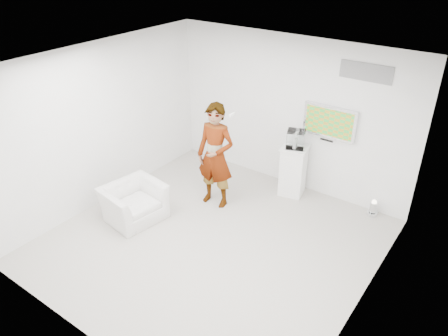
{
  "coord_description": "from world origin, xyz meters",
  "views": [
    {
      "loc": [
        3.58,
        -4.64,
        4.64
      ],
      "look_at": [
        -0.19,
        0.6,
        1.08
      ],
      "focal_mm": 35.0,
      "sensor_mm": 36.0,
      "label": 1
    }
  ],
  "objects_px": {
    "floor_uplight": "(373,208)",
    "armchair": "(134,202)",
    "pedestal": "(293,170)",
    "tv": "(330,122)",
    "person": "(216,156)"
  },
  "relations": [
    {
      "from": "pedestal",
      "to": "floor_uplight",
      "type": "distance_m",
      "value": 1.63
    },
    {
      "from": "person",
      "to": "tv",
      "type": "bearing_deg",
      "value": 37.2
    },
    {
      "from": "tv",
      "to": "armchair",
      "type": "xyz_separation_m",
      "value": [
        -2.41,
        -2.72,
        -1.22
      ]
    },
    {
      "from": "armchair",
      "to": "pedestal",
      "type": "xyz_separation_m",
      "value": [
        1.91,
        2.43,
        0.18
      ]
    },
    {
      "from": "armchair",
      "to": "pedestal",
      "type": "distance_m",
      "value": 3.09
    },
    {
      "from": "tv",
      "to": "person",
      "type": "bearing_deg",
      "value": -136.4
    },
    {
      "from": "tv",
      "to": "person",
      "type": "height_order",
      "value": "person"
    },
    {
      "from": "floor_uplight",
      "to": "pedestal",
      "type": "bearing_deg",
      "value": -173.59
    },
    {
      "from": "floor_uplight",
      "to": "armchair",
      "type": "bearing_deg",
      "value": -143.19
    },
    {
      "from": "tv",
      "to": "pedestal",
      "type": "relative_size",
      "value": 0.99
    },
    {
      "from": "pedestal",
      "to": "floor_uplight",
      "type": "bearing_deg",
      "value": 6.41
    },
    {
      "from": "person",
      "to": "armchair",
      "type": "height_order",
      "value": "person"
    },
    {
      "from": "armchair",
      "to": "pedestal",
      "type": "relative_size",
      "value": 0.99
    },
    {
      "from": "tv",
      "to": "pedestal",
      "type": "height_order",
      "value": "tv"
    },
    {
      "from": "pedestal",
      "to": "floor_uplight",
      "type": "relative_size",
      "value": 3.29
    }
  ]
}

